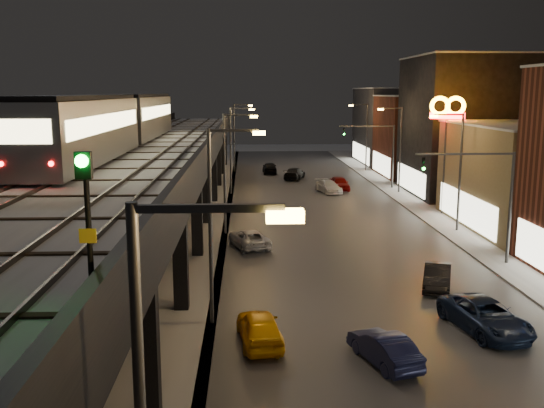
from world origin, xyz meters
name	(u,v)px	position (x,y,z in m)	size (l,w,h in m)	color
road_surface	(327,222)	(7.50, 35.00, 0.03)	(17.00, 120.00, 0.06)	#46474D
sidewalk_right	(446,220)	(17.50, 35.00, 0.07)	(4.00, 120.00, 0.14)	#9FA1A8
under_viaduct_pavement	(162,223)	(-6.00, 35.00, 0.03)	(11.00, 120.00, 0.06)	#9FA1A8
elevated_viaduct	(154,159)	(-6.00, 31.84, 5.62)	(9.00, 100.00, 6.30)	black
viaduct_trackbed	(154,149)	(-6.01, 31.97, 6.39)	(8.40, 100.00, 0.32)	#B2B7C1
viaduct_parapet_streetside	(212,142)	(-1.65, 32.00, 6.85)	(0.30, 100.00, 1.10)	black
viaduct_parapet_far	(95,142)	(-10.35, 32.00, 6.85)	(0.30, 100.00, 1.10)	black
building_c	(544,177)	(23.99, 32.00, 4.08)	(12.20, 15.20, 8.16)	brown
building_d	(471,126)	(23.99, 48.00, 7.08)	(12.20, 13.20, 14.16)	black
building_e	(429,136)	(23.99, 62.00, 5.08)	(12.20, 12.20, 10.16)	#5D271C
building_f	(402,126)	(23.99, 76.00, 5.58)	(12.20, 16.20, 11.16)	#29292E
streetlight_left_1	(216,213)	(-0.43, 13.00, 5.24)	(2.57, 0.28, 9.00)	#38383A
streetlight_left_2	(228,165)	(-0.43, 31.00, 5.24)	(2.57, 0.28, 9.00)	#38383A
streetlight_right_2	(457,164)	(16.73, 31.00, 5.24)	(2.56, 0.28, 9.00)	#38383A
streetlight_left_3	(233,144)	(-0.43, 49.00, 5.24)	(2.57, 0.28, 9.00)	#38383A
streetlight_right_3	(398,144)	(16.73, 49.00, 5.24)	(2.56, 0.28, 9.00)	#38383A
streetlight_left_4	(236,133)	(-0.43, 67.00, 5.24)	(2.57, 0.28, 9.00)	#38383A
streetlight_right_4	(365,132)	(16.73, 67.00, 5.24)	(2.56, 0.28, 9.00)	#38383A
traffic_light_rig_a	(493,193)	(15.84, 22.00, 4.50)	(6.10, 0.34, 7.00)	#38383A
traffic_light_rig_b	(383,148)	(15.84, 52.00, 4.50)	(6.10, 0.34, 7.00)	#38383A
subway_train	(118,120)	(-8.50, 31.80, 8.48)	(3.14, 38.48, 3.75)	gray
rail_signal	(86,195)	(-2.10, -2.15, 8.63)	(0.33, 0.42, 2.83)	black
car_taxi	(260,329)	(1.45, 10.58, 0.71)	(1.68, 4.17, 1.42)	#EFA909
car_near_white	(384,349)	(6.27, 8.48, 0.63)	(1.34, 3.84, 1.26)	#161A40
car_mid_silver	(249,239)	(1.07, 26.76, 0.61)	(2.03, 4.40, 1.22)	silver
car_mid_dark	(294,174)	(6.76, 59.54, 0.69)	(1.94, 4.77, 1.39)	black
car_far_white	(270,168)	(3.95, 64.97, 0.74)	(1.75, 4.35, 1.48)	black
car_onc_silver	(437,278)	(11.21, 17.49, 0.65)	(1.38, 3.97, 1.31)	black
car_onc_dark	(485,317)	(11.48, 11.47, 0.71)	(2.34, 5.08, 1.41)	#142140
car_onc_white	(329,187)	(9.58, 49.35, 0.64)	(1.79, 4.42, 1.28)	white
car_onc_red	(339,184)	(11.00, 51.08, 0.73)	(1.72, 4.27, 1.46)	maroon
sign_mcdonalds	(447,118)	(18.00, 37.62, 8.33)	(3.02, 0.88, 10.21)	#38383A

